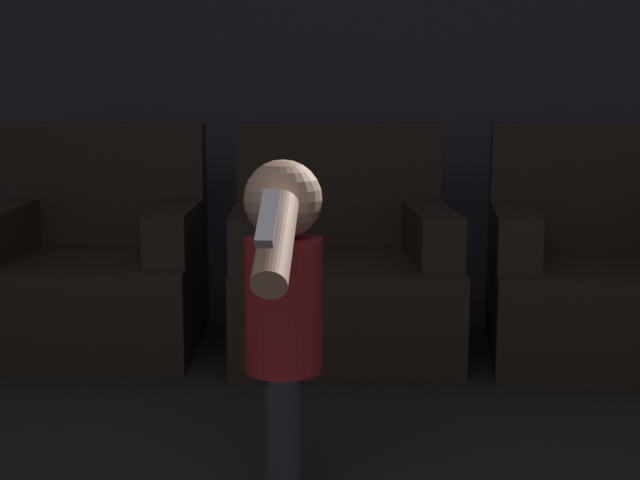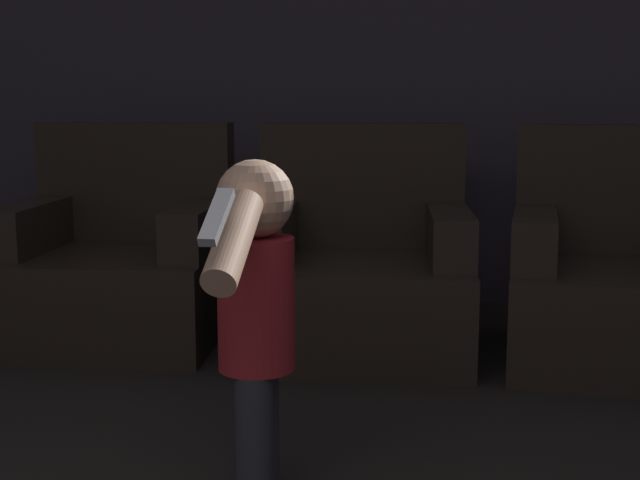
# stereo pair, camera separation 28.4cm
# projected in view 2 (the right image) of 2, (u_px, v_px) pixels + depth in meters

# --- Properties ---
(wall_back) EXTENTS (8.40, 0.05, 2.60)m
(wall_back) POSITION_uv_depth(u_px,v_px,m) (354.00, 39.00, 4.38)
(wall_back) COLOR #3D3842
(wall_back) RESTS_ON ground_plane
(armchair_left) EXTENTS (0.93, 0.90, 0.91)m
(armchair_left) POSITION_uv_depth(u_px,v_px,m) (120.00, 266.00, 3.78)
(armchair_left) COLOR black
(armchair_left) RESTS_ON ground_plane
(armchair_middle) EXTENTS (0.94, 0.91, 0.91)m
(armchair_middle) POSITION_uv_depth(u_px,v_px,m) (360.00, 274.00, 3.61)
(armchair_middle) COLOR black
(armchair_middle) RESTS_ON ground_plane
(armchair_right) EXTENTS (0.92, 0.89, 0.91)m
(armchair_right) POSITION_uv_depth(u_px,v_px,m) (627.00, 283.00, 3.43)
(armchair_right) COLOR black
(armchair_right) RESTS_ON ground_plane
(person_toddler) EXTENTS (0.19, 0.60, 0.87)m
(person_toddler) POSITION_uv_depth(u_px,v_px,m) (255.00, 304.00, 2.18)
(person_toddler) COLOR #28282D
(person_toddler) RESTS_ON ground_plane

